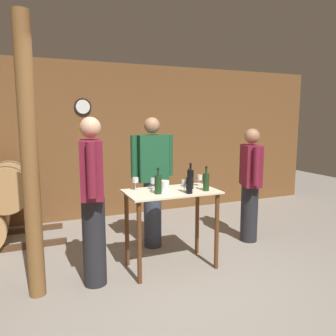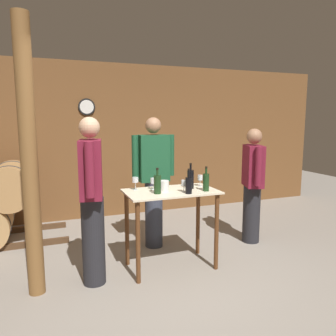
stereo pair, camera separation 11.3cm
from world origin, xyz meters
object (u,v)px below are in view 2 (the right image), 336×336
Objects in this scene: wine_glass_near_left at (135,180)px; wine_glass_far_side at (200,178)px; wine_bottle_far_left at (157,184)px; wine_bottle_right at (206,182)px; wooden_post at (29,160)px; ice_bucket at (164,186)px; wine_bottle_left at (189,185)px; person_host at (253,183)px; wine_glass_near_center at (153,181)px; person_visitor_with_scarf at (154,179)px; person_visitor_bearded at (92,198)px; wine_glass_near_right at (184,183)px; wine_bottle_center at (191,179)px.

wine_glass_near_left is 0.80m from wine_glass_far_side.
wine_bottle_far_left is 0.57m from wine_bottle_right.
wooden_post is 1.44m from ice_bucket.
wine_bottle_left reaches higher than ice_bucket.
wine_bottle_far_left reaches higher than wine_bottle_right.
wooden_post reaches higher than wine_bottle_far_left.
person_host reaches higher than wine_glass_far_side.
wine_bottle_left is at bearing -49.22° from wine_glass_near_center.
ice_bucket is at bearing 160.38° from wine_bottle_right.
wine_glass_near_center is 0.08× the size of person_visitor_with_scarf.
person_visitor_bearded is (-0.71, 0.02, -0.10)m from wine_bottle_far_left.
wine_glass_near_center is 0.16m from ice_bucket.
wine_bottle_far_left reaches higher than wine_glass_near_right.
person_host is 0.91× the size of person_visitor_with_scarf.
person_visitor_with_scarf is (-1.35, 0.33, 0.09)m from person_host.
ice_bucket is 0.07× the size of person_visitor_bearded.
wine_glass_near_center is (-0.54, 0.29, -0.01)m from wine_bottle_right.
wine_bottle_far_left reaches higher than wine_glass_near_left.
wine_glass_far_side reaches higher than wine_glass_near_right.
wine_bottle_right is at bearing 12.09° from wine_bottle_left.
wine_bottle_left is 0.25m from wine_bottle_right.
wine_glass_near_left is (-0.74, 0.34, 0.00)m from wine_bottle_right.
wooden_post is 1.32m from wine_bottle_far_left.
wine_bottle_right is 0.26m from wine_glass_near_right.
wine_bottle_right is 0.48m from ice_bucket.
person_host is at bearing -13.84° from person_visitor_with_scarf.
wine_glass_near_center is at bearing -172.09° from person_host.
wine_glass_near_center is 0.98× the size of wine_glass_far_side.
wine_bottle_far_left is at bearing 159.70° from wine_bottle_left.
wine_bottle_center reaches higher than wine_bottle_right.
wine_glass_near_right is (0.28, -0.25, 0.00)m from wine_glass_near_center.
wine_glass_near_center reaches higher than ice_bucket.
ice_bucket is at bearing -98.42° from person_visitor_with_scarf.
wine_bottle_far_left is 2.36× the size of ice_bucket.
ice_bucket is 0.69m from person_visitor_with_scarf.
person_visitor_bearded is (-0.54, -0.26, -0.10)m from wine_glass_near_left.
wine_glass_near_left is at bearing 165.88° from wine_bottle_center.
wine_bottle_left is 2.04× the size of wine_glass_near_right.
wooden_post is 1.18m from wine_glass_near_left.
person_host is at bearing 14.25° from wine_glass_far_side.
wine_bottle_left reaches higher than wine_glass_near_center.
wine_glass_near_right is at bearing -1.44° from wooden_post.
wine_bottle_center is at bearing 3.61° from ice_bucket.
ice_bucket is (-0.34, -0.02, -0.06)m from wine_bottle_center.
wine_bottle_right is 0.82m from wine_glass_near_left.
ice_bucket is 1.50m from person_host.
wine_glass_far_side is (0.06, 0.27, -0.01)m from wine_bottle_right.
wine_bottle_left is 2.02× the size of wine_glass_far_side.
wine_glass_near_right is at bearing -144.42° from wine_glass_far_side.
person_host is at bearing 26.98° from wine_bottle_right.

